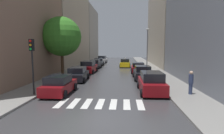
% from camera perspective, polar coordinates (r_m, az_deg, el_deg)
% --- Properties ---
extents(ground_plane, '(28.00, 72.00, 0.04)m').
position_cam_1_polar(ground_plane, '(33.15, 1.12, -0.36)').
color(ground_plane, '#38383A').
extents(sidewalk_left, '(3.00, 72.00, 0.15)m').
position_cam_1_polar(sidewalk_left, '(34.08, -9.87, -0.11)').
color(sidewalk_left, gray).
rests_on(sidewalk_left, ground).
extents(sidewalk_right, '(3.00, 72.00, 0.15)m').
position_cam_1_polar(sidewalk_right, '(33.47, 12.30, -0.27)').
color(sidewalk_right, gray).
rests_on(sidewalk_right, ground).
extents(crosswalk_stripes, '(5.85, 2.20, 0.01)m').
position_cam_1_polar(crosswalk_stripes, '(12.33, -3.81, -11.69)').
color(crosswalk_stripes, silver).
rests_on(crosswalk_stripes, ground).
extents(building_left_near, '(6.00, 16.62, 17.17)m').
position_cam_1_polar(building_left_near, '(23.35, -30.35, 17.25)').
color(building_left_near, '#8C6B56').
rests_on(building_left_near, ground).
extents(building_left_mid, '(6.00, 20.85, 20.13)m').
position_cam_1_polar(building_left_mid, '(40.67, -14.70, 14.92)').
color(building_left_mid, '#B2A38C').
rests_on(building_left_mid, ground).
extents(building_left_far, '(6.00, 16.76, 16.17)m').
position_cam_1_polar(building_left_far, '(58.98, -8.58, 10.36)').
color(building_left_far, '#9E9384').
rests_on(building_left_far, ground).
extents(building_right_near, '(6.00, 17.99, 10.98)m').
position_cam_1_polar(building_right_near, '(21.67, 30.10, 9.89)').
color(building_right_near, slate).
rests_on(building_right_near, ground).
extents(building_right_mid, '(6.00, 20.54, 24.99)m').
position_cam_1_polar(building_right_mid, '(41.41, 17.84, 18.09)').
color(building_right_mid, '#9E9384').
rests_on(building_right_mid, ground).
extents(parked_car_left_nearest, '(2.08, 4.06, 1.55)m').
position_cam_1_polar(parked_car_left_nearest, '(15.22, -16.65, -5.64)').
color(parked_car_left_nearest, maroon).
rests_on(parked_car_left_nearest, ground).
extents(parked_car_left_second, '(2.27, 4.44, 1.58)m').
position_cam_1_polar(parked_car_left_second, '(20.81, -10.97, -2.31)').
color(parked_car_left_second, black).
rests_on(parked_car_left_second, ground).
extents(parked_car_left_third, '(2.32, 4.55, 1.80)m').
position_cam_1_polar(parked_car_left_third, '(27.24, -7.56, -0.04)').
color(parked_car_left_third, maroon).
rests_on(parked_car_left_third, ground).
extents(parked_car_left_fourth, '(2.12, 4.07, 1.58)m').
position_cam_1_polar(parked_car_left_fourth, '(32.94, -5.42, 0.91)').
color(parked_car_left_fourth, black).
rests_on(parked_car_left_fourth, ground).
extents(parked_car_left_fifth, '(2.26, 4.46, 1.54)m').
position_cam_1_polar(parked_car_left_fifth, '(38.41, -4.29, 1.65)').
color(parked_car_left_fifth, '#474C51').
rests_on(parked_car_left_fifth, ground).
extents(parked_car_left_sixth, '(2.21, 4.34, 1.78)m').
position_cam_1_polar(parked_car_left_sixth, '(44.14, -3.16, 2.39)').
color(parked_car_left_sixth, silver).
rests_on(parked_car_left_sixth, ground).
extents(parked_car_right_nearest, '(2.15, 4.58, 1.78)m').
position_cam_1_polar(parked_car_right_nearest, '(15.41, 12.56, -5.02)').
color(parked_car_right_nearest, maroon).
rests_on(parked_car_right_nearest, ground).
extents(parked_car_right_second, '(2.17, 4.39, 1.66)m').
position_cam_1_polar(parked_car_right_second, '(21.61, 9.73, -1.88)').
color(parked_car_right_second, black).
rests_on(parked_car_right_second, ground).
extents(parked_car_right_third, '(2.18, 4.24, 1.55)m').
position_cam_1_polar(parked_car_right_third, '(27.24, 8.34, -0.28)').
color(parked_car_right_third, maroon).
rests_on(parked_car_right_third, ground).
extents(taxi_midroad, '(2.19, 4.44, 1.81)m').
position_cam_1_polar(taxi_midroad, '(35.07, 4.25, 1.28)').
color(taxi_midroad, yellow).
rests_on(taxi_midroad, ground).
extents(pedestrian_foreground, '(0.36, 0.36, 1.84)m').
position_cam_1_polar(pedestrian_foreground, '(15.23, 24.04, -4.41)').
color(pedestrian_foreground, navy).
rests_on(pedestrian_foreground, sidewalk_right).
extents(street_tree_left, '(5.01, 5.01, 7.56)m').
position_cam_1_polar(street_tree_left, '(23.85, -15.93, 9.37)').
color(street_tree_left, '#513823').
rests_on(street_tree_left, sidewalk_left).
extents(traffic_light_left_corner, '(0.30, 0.42, 4.30)m').
position_cam_1_polar(traffic_light_left_corner, '(14.90, -24.37, 3.72)').
color(traffic_light_left_corner, black).
rests_on(traffic_light_left_corner, sidewalk_left).
extents(lamp_post_right, '(0.60, 0.28, 6.86)m').
position_cam_1_polar(lamp_post_right, '(31.10, 11.28, 6.71)').
color(lamp_post_right, '#595B60').
rests_on(lamp_post_right, sidewalk_right).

